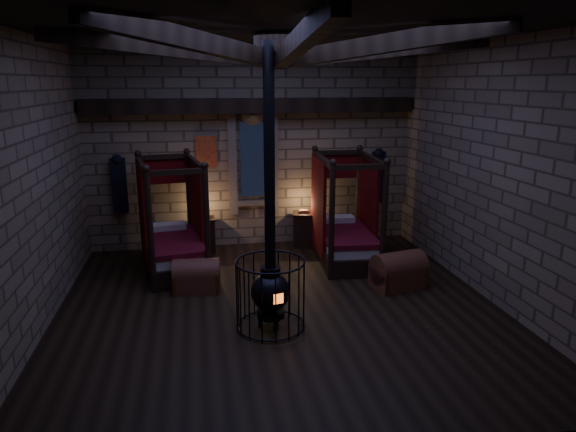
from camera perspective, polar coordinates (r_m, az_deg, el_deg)
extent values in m
cube|color=black|center=(8.38, -0.94, -10.20)|extent=(7.00, 7.00, 0.01)
cube|color=#847054|center=(11.17, -3.92, 7.31)|extent=(7.00, 0.02, 4.20)
cube|color=#847054|center=(4.43, 6.35, -4.22)|extent=(7.00, 0.02, 4.20)
cube|color=#847054|center=(7.97, -26.70, 2.80)|extent=(0.02, 7.00, 4.20)
cube|color=#847054|center=(8.98, 21.69, 4.50)|extent=(0.02, 7.00, 4.20)
cube|color=black|center=(7.64, -1.07, 19.74)|extent=(7.00, 7.00, 0.01)
cube|color=black|center=(10.91, -3.90, 12.14)|extent=(6.86, 0.35, 0.30)
cylinder|color=black|center=(7.62, -1.07, 18.61)|extent=(0.70, 0.70, 0.25)
cube|color=black|center=(11.15, -3.88, 6.25)|extent=(0.55, 0.04, 1.60)
cube|color=maroon|center=(11.06, -9.09, 7.09)|extent=(0.45, 0.03, 0.65)
cube|color=black|center=(11.16, -18.23, 3.21)|extent=(0.30, 0.10, 1.15)
cube|color=black|center=(11.75, 9.95, 4.28)|extent=(0.30, 0.10, 1.15)
cube|color=black|center=(10.17, -12.49, -4.94)|extent=(1.35, 2.15, 0.35)
cube|color=beige|center=(10.08, -12.57, -3.50)|extent=(1.21, 1.98, 0.21)
cube|color=maroon|center=(10.04, -12.61, -2.77)|extent=(1.28, 2.02, 0.10)
cube|color=beige|center=(10.71, -13.15, -1.16)|extent=(0.72, 0.44, 0.13)
cube|color=#5E0908|center=(10.72, -13.66, 4.90)|extent=(1.05, 0.22, 0.53)
cylinder|color=black|center=(8.94, -15.04, -1.86)|extent=(0.11, 0.11, 2.12)
cylinder|color=black|center=(10.80, -15.95, 0.90)|extent=(0.11, 0.11, 2.12)
cylinder|color=black|center=(9.06, -8.97, -1.32)|extent=(0.11, 0.11, 2.12)
cylinder|color=black|center=(10.90, -10.90, 1.32)|extent=(0.11, 0.11, 2.12)
cube|color=#5E0908|center=(10.13, -15.85, 0.30)|extent=(0.29, 1.43, 1.88)
cube|color=#5E0908|center=(10.24, -10.16, 0.78)|extent=(0.29, 1.43, 1.88)
cube|color=black|center=(10.49, 6.33, -4.05)|extent=(1.17, 2.08, 0.35)
cube|color=beige|center=(10.41, 6.37, -2.64)|extent=(1.05, 1.91, 0.21)
cube|color=maroon|center=(10.37, 6.40, -1.93)|extent=(1.11, 1.96, 0.10)
cube|color=beige|center=(11.03, 5.57, -0.36)|extent=(0.70, 0.38, 0.14)
cube|color=#5E0908|center=(11.05, 5.44, 5.57)|extent=(1.06, 0.12, 0.53)
cylinder|color=black|center=(9.23, 4.87, -0.86)|extent=(0.11, 0.11, 2.13)
cylinder|color=black|center=(11.07, 2.93, 1.81)|extent=(0.11, 0.11, 2.13)
cylinder|color=black|center=(9.46, 10.62, -0.67)|extent=(0.11, 0.11, 2.13)
cylinder|color=black|center=(11.27, 7.79, 1.91)|extent=(0.11, 0.11, 2.13)
cube|color=#5E0908|center=(10.41, 3.37, 1.24)|extent=(0.15, 1.45, 1.89)
cube|color=#5E0908|center=(10.63, 8.83, 1.37)|extent=(0.15, 1.45, 1.89)
cube|color=brown|center=(9.13, -10.08, -7.15)|extent=(0.83, 0.55, 0.33)
cylinder|color=brown|center=(9.07, -10.12, -6.18)|extent=(0.83, 0.55, 0.49)
cube|color=olive|center=(9.17, -12.40, -7.18)|extent=(0.09, 0.51, 0.35)
cube|color=olive|center=(9.11, -7.74, -7.11)|extent=(0.09, 0.51, 0.35)
cube|color=brown|center=(9.33, 12.13, -6.63)|extent=(1.00, 0.73, 0.37)
cylinder|color=brown|center=(9.27, 12.19, -5.56)|extent=(1.00, 0.73, 0.55)
cube|color=olive|center=(9.11, 9.97, -7.06)|extent=(0.18, 0.57, 0.39)
cube|color=olive|center=(9.57, 14.19, -6.22)|extent=(0.18, 0.57, 0.39)
cube|color=black|center=(11.08, -9.25, -2.17)|extent=(0.44, 0.42, 0.70)
cube|color=black|center=(10.98, -9.33, -0.31)|extent=(0.48, 0.46, 0.04)
cylinder|color=olive|center=(10.95, -9.35, 0.20)|extent=(0.10, 0.10, 0.16)
cube|color=black|center=(11.30, 1.72, -1.61)|extent=(0.51, 0.49, 0.72)
cube|color=black|center=(11.20, 1.73, 0.25)|extent=(0.55, 0.54, 0.04)
cube|color=brown|center=(11.19, 1.74, 0.55)|extent=(0.21, 0.17, 0.05)
cylinder|color=black|center=(7.69, -1.93, -10.74)|extent=(0.41, 0.41, 0.10)
sphere|color=black|center=(7.55, -1.95, -8.41)|extent=(0.58, 0.58, 0.58)
cylinder|color=black|center=(7.43, -1.97, -6.22)|extent=(0.29, 0.29, 0.14)
cube|color=#FF5914|center=(7.32, -1.07, -9.18)|extent=(0.14, 0.06, 0.14)
cylinder|color=black|center=(7.02, -2.09, 6.17)|extent=(0.15, 0.15, 3.12)
torus|color=black|center=(7.77, -1.92, -11.98)|extent=(1.02, 1.02, 0.03)
torus|color=black|center=(7.38, -1.99, -5.09)|extent=(1.02, 1.02, 0.03)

